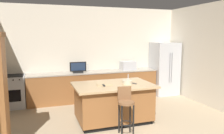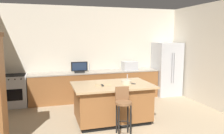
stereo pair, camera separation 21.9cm
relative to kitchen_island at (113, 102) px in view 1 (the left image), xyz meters
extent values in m
cube|color=beige|center=(0.09, 2.28, 1.02)|extent=(6.34, 0.12, 2.98)
cube|color=beige|center=(3.07, 0.14, 1.02)|extent=(0.12, 4.68, 2.98)
cube|color=brown|center=(0.03, 1.90, -0.02)|extent=(4.11, 0.60, 0.88)
cube|color=#9E9384|center=(0.03, 1.90, 0.44)|extent=(4.14, 0.62, 0.04)
cube|color=black|center=(0.00, 0.00, -0.42)|extent=(1.62, 0.98, 0.09)
cube|color=brown|center=(0.00, 0.00, 0.01)|extent=(1.70, 1.06, 0.78)
cube|color=tan|center=(0.00, 0.00, 0.42)|extent=(1.86, 1.22, 0.04)
cube|color=#B7BABF|center=(2.53, 1.83, 0.44)|extent=(0.84, 0.75, 1.82)
cylinder|color=gray|center=(2.49, 1.42, 0.53)|extent=(0.02, 0.02, 1.00)
cylinder|color=gray|center=(2.57, 1.42, 0.53)|extent=(0.02, 0.02, 1.00)
cube|color=#B7BABF|center=(-2.40, 1.90, -0.01)|extent=(0.72, 0.60, 0.92)
cube|color=black|center=(-2.40, 1.60, -0.05)|extent=(0.51, 0.01, 0.33)
cube|color=black|center=(-2.40, 1.90, 0.46)|extent=(0.65, 0.50, 0.02)
cylinder|color=black|center=(-2.64, 1.59, 0.39)|extent=(0.04, 0.03, 0.04)
cylinder|color=black|center=(-2.48, 1.59, 0.39)|extent=(0.04, 0.03, 0.04)
cylinder|color=black|center=(-2.33, 1.59, 0.39)|extent=(0.04, 0.03, 0.04)
cylinder|color=black|center=(-2.17, 1.59, 0.39)|extent=(0.04, 0.03, 0.04)
cube|color=#B7BABF|center=(1.18, 1.90, 0.60)|extent=(0.48, 0.36, 0.28)
cube|color=black|center=(-0.50, 1.85, 0.48)|extent=(0.30, 0.16, 0.05)
cube|color=black|center=(-0.50, 1.85, 0.65)|extent=(0.50, 0.05, 0.29)
cube|color=#1E2D47|center=(-0.50, 1.82, 0.65)|extent=(0.44, 0.01, 0.24)
cylinder|color=#B2B2B7|center=(-0.16, 2.00, 0.57)|extent=(0.02, 0.02, 0.24)
cylinder|color=#B2B2B7|center=(0.38, 0.00, 0.56)|extent=(0.02, 0.02, 0.22)
cylinder|color=brown|center=(0.00, -0.81, 0.23)|extent=(0.34, 0.34, 0.05)
cube|color=brown|center=(0.02, -0.66, 0.39)|extent=(0.29, 0.07, 0.28)
cylinder|color=black|center=(-0.14, -0.92, -0.13)|extent=(0.03, 0.03, 0.67)
cylinder|color=black|center=(0.11, -0.95, -0.13)|extent=(0.03, 0.03, 0.67)
cylinder|color=black|center=(-0.11, -0.68, -0.13)|extent=(0.03, 0.03, 0.67)
cylinder|color=black|center=(0.14, -0.71, -0.13)|extent=(0.03, 0.03, 0.67)
torus|color=black|center=(0.00, -0.81, -0.22)|extent=(0.28, 0.28, 0.02)
cylinder|color=beige|center=(0.33, -0.08, 0.49)|extent=(0.24, 0.24, 0.09)
cube|color=black|center=(0.48, -0.10, 0.45)|extent=(0.13, 0.17, 0.01)
cube|color=black|center=(-0.27, -0.09, 0.46)|extent=(0.05, 0.17, 0.02)
cube|color=tan|center=(-0.22, -0.01, 0.45)|extent=(0.38, 0.25, 0.02)
camera|label=1|loc=(-1.70, -4.88, 1.59)|focal=35.68mm
camera|label=2|loc=(-1.49, -4.95, 1.59)|focal=35.68mm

